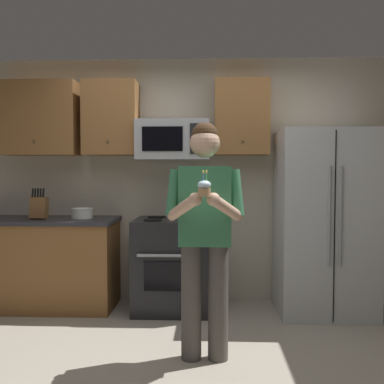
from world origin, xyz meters
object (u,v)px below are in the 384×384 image
at_px(knife_block, 39,208).
at_px(cupcake, 204,188).
at_px(oven_range, 172,264).
at_px(person, 205,227).
at_px(bowl_large_white, 82,213).
at_px(microwave, 173,140).
at_px(refrigerator, 324,222).

xyz_separation_m(knife_block, cupcake, (1.69, -1.47, 0.26)).
relative_size(oven_range, person, 0.53).
bearing_deg(oven_range, bowl_large_white, 175.99).
height_order(oven_range, bowl_large_white, bowl_large_white).
height_order(microwave, cupcake, microwave).
bearing_deg(bowl_large_white, cupcake, -50.78).
height_order(person, cupcake, person).
relative_size(microwave, cupcake, 4.26).
distance_m(bowl_large_white, person, 1.78).
xyz_separation_m(microwave, refrigerator, (1.50, -0.16, -0.82)).
distance_m(microwave, bowl_large_white, 1.20).
height_order(knife_block, cupcake, cupcake).
height_order(refrigerator, cupcake, refrigerator).
distance_m(refrigerator, person, 1.62).
relative_size(oven_range, microwave, 1.26).
bearing_deg(knife_block, cupcake, -41.00).
bearing_deg(refrigerator, cupcake, -128.53).
bearing_deg(bowl_large_white, person, -44.05).
distance_m(knife_block, cupcake, 2.25).
bearing_deg(knife_block, person, -34.00).
distance_m(oven_range, cupcake, 1.75).
height_order(microwave, knife_block, microwave).
bearing_deg(cupcake, bowl_large_white, 129.22).
bearing_deg(oven_range, cupcake, -77.25).
bearing_deg(person, knife_block, 146.00).
distance_m(oven_range, refrigerator, 1.56).
height_order(oven_range, person, person).
relative_size(oven_range, bowl_large_white, 4.19).
xyz_separation_m(microwave, bowl_large_white, (-0.94, -0.05, -0.75)).
distance_m(microwave, cupcake, 1.71).
relative_size(oven_range, knife_block, 2.91).
relative_size(microwave, knife_block, 2.31).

